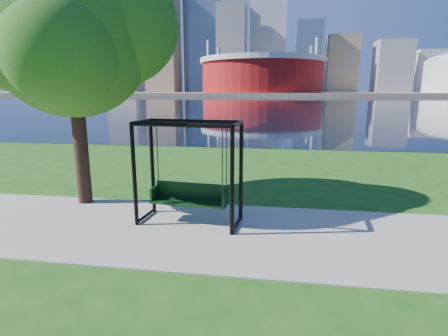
# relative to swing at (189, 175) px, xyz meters

# --- Properties ---
(ground) EXTENTS (900.00, 900.00, 0.00)m
(ground) POSITION_rel_swing_xyz_m (0.60, -0.02, -1.25)
(ground) COLOR #1E5114
(ground) RESTS_ON ground
(path) EXTENTS (120.00, 4.00, 0.03)m
(path) POSITION_rel_swing_xyz_m (0.60, -0.52, -1.24)
(path) COLOR #9E937F
(path) RESTS_ON ground
(river) EXTENTS (900.00, 180.00, 0.02)m
(river) POSITION_rel_swing_xyz_m (0.60, 101.98, -1.24)
(river) COLOR black
(river) RESTS_ON ground
(far_bank) EXTENTS (900.00, 228.00, 2.00)m
(far_bank) POSITION_rel_swing_xyz_m (0.60, 305.98, -0.25)
(far_bank) COLOR #937F60
(far_bank) RESTS_ON ground
(stadium) EXTENTS (83.00, 83.00, 32.00)m
(stadium) POSITION_rel_swing_xyz_m (-9.40, 234.98, 12.97)
(stadium) COLOR maroon
(stadium) RESTS_ON far_bank
(skyline) EXTENTS (392.00, 66.00, 96.50)m
(skyline) POSITION_rel_swing_xyz_m (-3.67, 319.37, 34.63)
(skyline) COLOR gray
(skyline) RESTS_ON far_bank
(swing) EXTENTS (2.63, 1.34, 2.59)m
(swing) POSITION_rel_swing_xyz_m (0.00, 0.00, 0.00)
(swing) COLOR black
(swing) RESTS_ON ground
(park_tree) EXTENTS (5.64, 5.09, 7.00)m
(park_tree) POSITION_rel_swing_xyz_m (-3.56, 1.16, 3.61)
(park_tree) COLOR black
(park_tree) RESTS_ON ground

